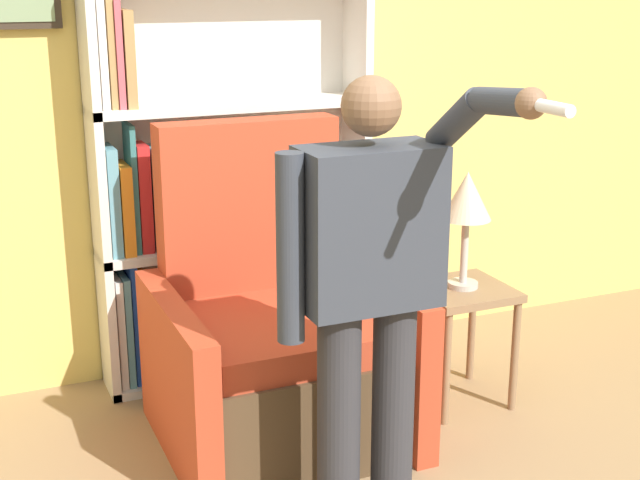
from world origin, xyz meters
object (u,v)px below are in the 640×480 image
Objects in this scene: bookcase at (205,183)px; armchair at (275,346)px; table_lamp at (467,201)px; person_standing at (369,282)px; side_table at (462,309)px.

bookcase is 0.90m from armchair.
table_lamp is (0.97, -0.75, -0.01)m from bookcase.
person_standing reaches higher than side_table.
bookcase is 1.33m from side_table.
armchair is 0.88m from side_table.
person_standing is (0.05, -0.79, 0.53)m from armchair.
armchair is 1.04m from table_lamp.
armchair is at bearing -82.70° from bookcase.
table_lamp is (0.88, -0.07, 0.56)m from armchair.
person_standing is 1.19m from side_table.
bookcase is at bearing 95.40° from person_standing.
bookcase is 3.57× the size of side_table.
bookcase is at bearing 97.30° from armchair.
side_table is at bearing 0.00° from table_lamp.
armchair is at bearing 93.73° from person_standing.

